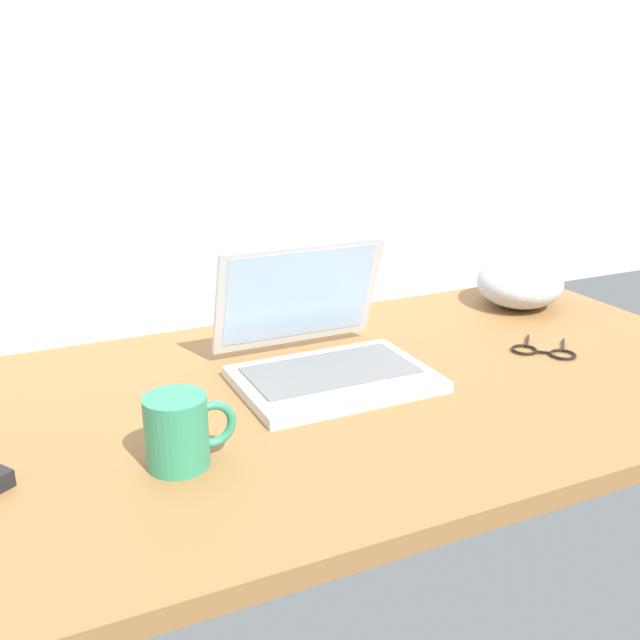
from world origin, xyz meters
TOP-DOWN VIEW (x-y plane):
  - desk at (0.00, 0.00)m, footprint 1.60×0.76m
  - laptop at (0.07, 0.06)m, footprint 0.31×0.29m
  - coffee_mug at (-0.22, -0.13)m, footprint 0.12×0.08m
  - eyeglasses at (0.47, -0.02)m, footprint 0.14×0.14m
  - cushion at (0.62, 0.23)m, footprint 0.28×0.28m

SIDE VIEW (x-z plane):
  - desk at x=0.00m, z-range 0.00..0.03m
  - eyeglasses at x=0.47m, z-range 0.03..0.04m
  - laptop at x=0.07m, z-range -0.03..0.18m
  - coffee_mug at x=-0.22m, z-range 0.03..0.13m
  - cushion at x=0.62m, z-range 0.03..0.13m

